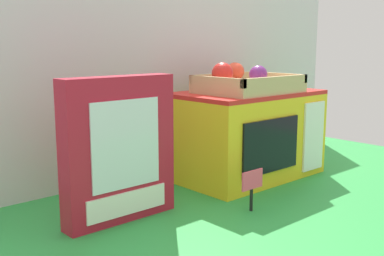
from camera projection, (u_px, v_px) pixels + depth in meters
The scene contains 7 objects.
ground_plane at pixel (228, 189), 1.30m from camera, with size 1.70×1.70×0.00m, color green.
display_back_panel at pixel (163, 77), 1.46m from camera, with size 1.61×0.03×0.59m, color silver.
toy_microwave at pixel (246, 134), 1.41m from camera, with size 0.44×0.27×0.26m.
food_groups_crate at pixel (246, 83), 1.35m from camera, with size 0.28×0.21×0.09m.
cookie_set_box at pixel (119, 150), 1.05m from camera, with size 0.27×0.06×0.33m.
price_sign at pixel (252, 184), 1.12m from camera, with size 0.07×0.01×0.10m.
loose_toy_apple at pixel (299, 150), 1.62m from camera, with size 0.07×0.07×0.07m, color red.
Camera 1 is at (-0.91, -0.86, 0.40)m, focal length 44.15 mm.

